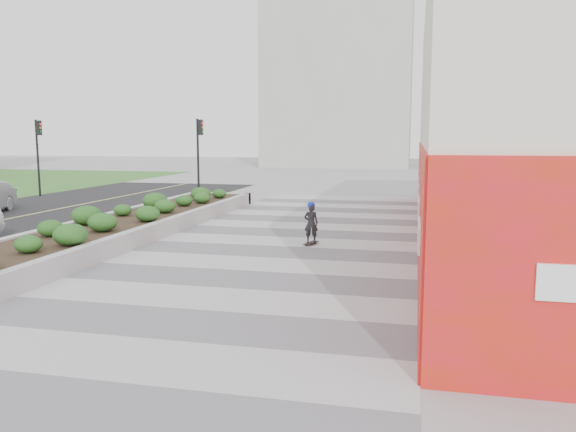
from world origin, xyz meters
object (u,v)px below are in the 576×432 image
Objects in this scene: traffic_signal_far at (38,146)px; skateboarder at (311,223)px; planter at (132,221)px; traffic_signal_near at (199,147)px.

traffic_signal_far reaches higher than skateboarder.
traffic_signal_far is 3.18× the size of skateboarder.
skateboarder is at bearing -31.90° from traffic_signal_far.
traffic_signal_near reaches higher than planter.
traffic_signal_near is 1.00× the size of traffic_signal_far.
planter is 13.61× the size of skateboarder.
traffic_signal_near reaches higher than skateboarder.
skateboarder is (6.32, -0.74, 0.25)m from planter.
planter is 10.90m from traffic_signal_near.
traffic_signal_near and traffic_signal_far have the same top height.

